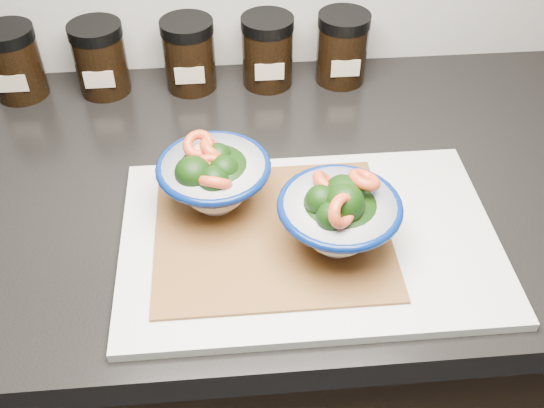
{
  "coord_description": "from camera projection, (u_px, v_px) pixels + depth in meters",
  "views": [
    {
      "loc": [
        0.04,
        0.8,
        1.46
      ],
      "look_at": [
        0.08,
        1.33,
        0.96
      ],
      "focal_mm": 42.0,
      "sensor_mm": 36.0,
      "label": 1
    }
  ],
  "objects": [
    {
      "name": "spice_jar_c",
      "position": [
        189.0,
        54.0,
        0.99
      ],
      "size": [
        0.08,
        0.08,
        0.11
      ],
      "color": "black",
      "rests_on": "countertop"
    },
    {
      "name": "bowl_right",
      "position": [
        339.0,
        215.0,
        0.72
      ],
      "size": [
        0.14,
        0.14,
        0.11
      ],
      "rotation": [
        0.0,
        0.0,
        0.31
      ],
      "color": "white",
      "rests_on": "bamboo_mat"
    },
    {
      "name": "cabinet",
      "position": [
        222.0,
        374.0,
        1.17
      ],
      "size": [
        3.43,
        0.58,
        0.86
      ],
      "primitive_type": "cube",
      "color": "black",
      "rests_on": "ground"
    },
    {
      "name": "bowl_left",
      "position": [
        214.0,
        177.0,
        0.77
      ],
      "size": [
        0.14,
        0.14,
        0.1
      ],
      "rotation": [
        0.0,
        0.0,
        -0.04
      ],
      "color": "white",
      "rests_on": "bamboo_mat"
    },
    {
      "name": "spice_jar_b",
      "position": [
        100.0,
        58.0,
        0.98
      ],
      "size": [
        0.08,
        0.08,
        0.11
      ],
      "color": "black",
      "rests_on": "countertop"
    },
    {
      "name": "spice_jar_d",
      "position": [
        267.0,
        51.0,
        1.0
      ],
      "size": [
        0.08,
        0.08,
        0.11
      ],
      "color": "black",
      "rests_on": "countertop"
    },
    {
      "name": "countertop",
      "position": [
        204.0,
        193.0,
        0.87
      ],
      "size": [
        3.5,
        0.6,
        0.04
      ],
      "primitive_type": "cube",
      "color": "black",
      "rests_on": "cabinet"
    },
    {
      "name": "bamboo_mat",
      "position": [
        272.0,
        232.0,
        0.76
      ],
      "size": [
        0.28,
        0.24,
        0.0
      ],
      "primitive_type": "cube",
      "color": "#9A602E",
      "rests_on": "cutting_board"
    },
    {
      "name": "cutting_board",
      "position": [
        309.0,
        239.0,
        0.77
      ],
      "size": [
        0.45,
        0.3,
        0.01
      ],
      "primitive_type": "cube",
      "color": "silver",
      "rests_on": "countertop"
    },
    {
      "name": "spice_jar_e",
      "position": [
        342.0,
        48.0,
        1.0
      ],
      "size": [
        0.08,
        0.08,
        0.11
      ],
      "color": "black",
      "rests_on": "countertop"
    },
    {
      "name": "spice_jar_a",
      "position": [
        15.0,
        62.0,
        0.97
      ],
      "size": [
        0.08,
        0.08,
        0.11
      ],
      "color": "black",
      "rests_on": "countertop"
    }
  ]
}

